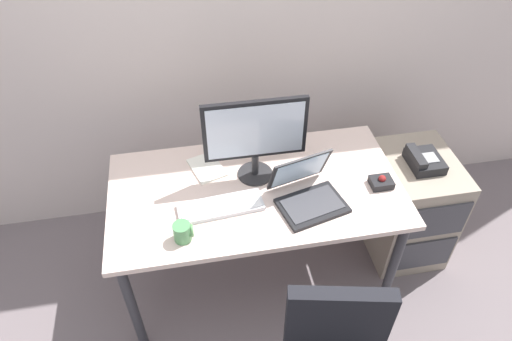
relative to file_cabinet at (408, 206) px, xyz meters
name	(u,v)px	position (x,y,z in m)	size (l,w,h in m)	color
ground_plane	(256,274)	(-0.95, -0.08, -0.34)	(8.00, 8.00, 0.00)	slate
back_wall	(231,0)	(-0.95, 0.66, 1.06)	(6.00, 0.10, 2.80)	beige
desk	(256,199)	(-0.95, -0.08, 0.32)	(1.47, 0.78, 0.74)	beige
file_cabinet	(408,206)	(0.00, 0.00, 0.00)	(0.42, 0.53, 0.69)	gray
desk_phone	(424,160)	(-0.01, -0.02, 0.38)	(0.17, 0.20, 0.09)	black
monitor_main	(255,134)	(-0.93, 0.02, 0.66)	(0.51, 0.18, 0.46)	#262628
keyboard	(221,206)	(-1.14, -0.19, 0.41)	(0.42, 0.17, 0.03)	silver
laptop	(307,192)	(-0.72, -0.20, 0.45)	(0.37, 0.37, 0.23)	black
trackball_mouse	(381,182)	(-0.32, -0.17, 0.42)	(0.11, 0.09, 0.07)	black
coffee_mug	(183,232)	(-1.32, -0.34, 0.44)	(0.09, 0.08, 0.09)	#4B8952
paper_notepad	(207,168)	(-1.17, 0.11, 0.40)	(0.15, 0.21, 0.01)	white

